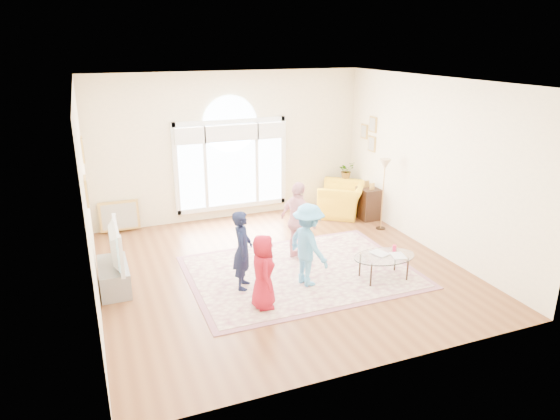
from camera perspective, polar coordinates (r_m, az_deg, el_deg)
name	(u,v)px	position (r m, az deg, el deg)	size (l,w,h in m)	color
ground	(281,269)	(8.79, 0.08, -6.76)	(6.00, 6.00, 0.00)	brown
room_shell	(233,150)	(10.85, -5.40, 6.90)	(6.00, 6.00, 6.00)	beige
area_rug	(301,272)	(8.68, 2.41, -7.06)	(3.60, 2.60, 0.02)	beige
rug_border	(301,272)	(8.68, 2.41, -7.08)	(3.80, 2.80, 0.01)	#8F5864
tv_console	(114,277)	(8.47, -18.43, -7.25)	(0.45, 1.00, 0.42)	gray
television	(111,245)	(8.26, -18.77, -3.85)	(0.18, 1.16, 0.67)	black
coffee_table	(384,257)	(8.46, 11.83, -5.28)	(1.09, 0.73, 0.54)	silver
armchair	(342,199)	(11.46, 7.07, 1.24)	(1.11, 0.97, 0.72)	yellow
side_cabinet	(368,203)	(11.28, 10.03, 0.76)	(0.40, 0.50, 0.70)	black
floor_lamp	(385,170)	(10.44, 11.86, 4.49)	(0.27, 0.27, 1.51)	black
plant_pedestal	(345,193)	(11.99, 7.48, 1.97)	(0.20, 0.20, 0.70)	white
potted_plant	(346,170)	(11.84, 7.59, 4.52)	(0.36, 0.31, 0.40)	#33722D
leaning_picture	(121,232)	(10.96, -17.71, -2.36)	(0.80, 0.05, 0.62)	tan
child_red	(263,272)	(7.35, -1.95, -7.05)	(0.56, 0.36, 1.14)	maroon
child_navy	(243,250)	(7.90, -4.30, -4.57)	(0.47, 0.31, 1.29)	#121834
child_pink	(298,221)	(8.90, 2.11, -1.28)	(0.84, 0.35, 1.44)	#EEA3AB
child_blue	(308,245)	(7.99, 3.25, -4.00)	(0.88, 0.51, 1.36)	#4EA1DC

